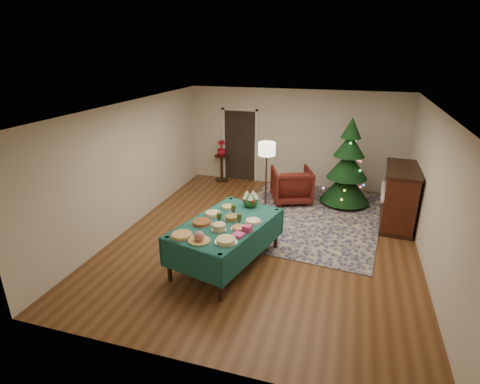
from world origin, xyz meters
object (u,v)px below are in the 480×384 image
(armchair, at_px, (292,183))
(side_table, at_px, (222,168))
(floor_lamp, at_px, (267,153))
(christmas_tree, at_px, (348,167))
(potted_plant, at_px, (221,151))
(gift_box, at_px, (247,229))
(buffet_table, at_px, (226,231))
(piano, at_px, (399,197))

(armchair, relative_size, side_table, 1.27)
(floor_lamp, height_order, side_table, floor_lamp)
(floor_lamp, height_order, christmas_tree, christmas_tree)
(side_table, xyz_separation_m, potted_plant, (0.00, 0.00, 0.52))
(gift_box, xyz_separation_m, side_table, (-2.07, 4.57, -0.52))
(buffet_table, relative_size, side_table, 3.10)
(gift_box, distance_m, floor_lamp, 2.99)
(armchair, height_order, christmas_tree, christmas_tree)
(piano, bearing_deg, side_table, 160.64)
(armchair, bearing_deg, christmas_tree, 167.68)
(potted_plant, bearing_deg, side_table, -90.00)
(side_table, bearing_deg, floor_lamp, -43.77)
(gift_box, height_order, side_table, gift_box)
(potted_plant, xyz_separation_m, piano, (4.74, -1.66, -0.25))
(floor_lamp, bearing_deg, piano, -0.26)
(gift_box, xyz_separation_m, piano, (2.66, 2.91, -0.24))
(piano, bearing_deg, potted_plant, 160.64)
(potted_plant, bearing_deg, armchair, -24.38)
(buffet_table, xyz_separation_m, gift_box, (0.46, -0.24, 0.22))
(potted_plant, bearing_deg, christmas_tree, -12.96)
(buffet_table, relative_size, armchair, 2.45)
(side_table, relative_size, christmas_tree, 0.35)
(buffet_table, xyz_separation_m, side_table, (-1.62, 4.33, -0.29))
(armchair, relative_size, piano, 0.62)
(gift_box, xyz_separation_m, armchair, (0.18, 3.55, -0.40))
(christmas_tree, bearing_deg, buffet_table, -119.25)
(armchair, bearing_deg, floor_lamp, 29.18)
(side_table, xyz_separation_m, piano, (4.74, -1.66, 0.27))
(buffet_table, bearing_deg, gift_box, -27.92)
(christmas_tree, bearing_deg, gift_box, -111.91)
(side_table, distance_m, christmas_tree, 3.72)
(armchair, relative_size, christmas_tree, 0.44)
(floor_lamp, relative_size, side_table, 2.16)
(gift_box, bearing_deg, potted_plant, 114.39)
(buffet_table, distance_m, potted_plant, 4.63)
(armchair, xyz_separation_m, floor_lamp, (-0.53, -0.63, 0.93))
(potted_plant, relative_size, piano, 0.29)
(christmas_tree, bearing_deg, armchair, -171.56)
(armchair, height_order, floor_lamp, floor_lamp)
(buffet_table, bearing_deg, christmas_tree, 60.75)
(gift_box, bearing_deg, piano, 47.49)
(floor_lamp, xyz_separation_m, christmas_tree, (1.86, 0.83, -0.42))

